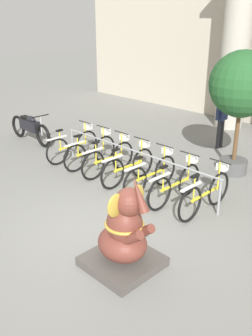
# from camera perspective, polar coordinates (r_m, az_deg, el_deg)

# --- Properties ---
(ground_plane) EXTENTS (60.00, 60.00, 0.00)m
(ground_plane) POSITION_cam_1_polar(r_m,az_deg,el_deg) (6.93, -3.70, -9.25)
(ground_plane) COLOR slate
(column_left) EXTENTS (1.18, 1.18, 5.16)m
(column_left) POSITION_cam_1_polar(r_m,az_deg,el_deg) (13.17, 16.44, 17.16)
(column_left) COLOR #ADA899
(column_left) RESTS_ON ground_plane
(bike_rack) EXTENTS (4.73, 0.05, 0.77)m
(bike_rack) POSITION_cam_1_polar(r_m,az_deg,el_deg) (8.59, 1.08, 1.93)
(bike_rack) COLOR gray
(bike_rack) RESTS_ON ground_plane
(bicycle_0) EXTENTS (0.48, 1.68, 0.97)m
(bicycle_0) POSITION_cam_1_polar(r_m,az_deg,el_deg) (10.04, -7.99, 3.48)
(bicycle_0) COLOR black
(bicycle_0) RESTS_ON ground_plane
(bicycle_1) EXTENTS (0.48, 1.68, 0.97)m
(bicycle_1) POSITION_cam_1_polar(r_m,az_deg,el_deg) (9.55, -5.32, 2.60)
(bicycle_1) COLOR black
(bicycle_1) RESTS_ON ground_plane
(bicycle_2) EXTENTS (0.48, 1.68, 0.97)m
(bicycle_2) POSITION_cam_1_polar(r_m,az_deg,el_deg) (9.05, -2.56, 1.56)
(bicycle_2) COLOR black
(bicycle_2) RESTS_ON ground_plane
(bicycle_3) EXTENTS (0.48, 1.68, 0.97)m
(bicycle_3) POSITION_cam_1_polar(r_m,az_deg,el_deg) (8.58, 0.47, 0.38)
(bicycle_3) COLOR black
(bicycle_3) RESTS_ON ground_plane
(bicycle_4) EXTENTS (0.48, 1.68, 0.97)m
(bicycle_4) POSITION_cam_1_polar(r_m,az_deg,el_deg) (8.15, 3.91, -0.91)
(bicycle_4) COLOR black
(bicycle_4) RESTS_ON ground_plane
(bicycle_5) EXTENTS (0.48, 1.68, 0.97)m
(bicycle_5) POSITION_cam_1_polar(r_m,az_deg,el_deg) (7.74, 7.61, -2.37)
(bicycle_5) COLOR black
(bicycle_5) RESTS_ON ground_plane
(bicycle_6) EXTENTS (0.48, 1.68, 0.97)m
(bicycle_6) POSITION_cam_1_polar(r_m,az_deg,el_deg) (7.44, 12.09, -3.78)
(bicycle_6) COLOR black
(bicycle_6) RESTS_ON ground_plane
(elephant_statue) EXTENTS (1.04, 1.04, 1.61)m
(elephant_statue) POSITION_cam_1_polar(r_m,az_deg,el_deg) (5.70, -0.28, -10.38)
(elephant_statue) COLOR #4C4742
(elephant_statue) RESTS_ON ground_plane
(motorcycle) EXTENTS (2.09, 0.55, 0.94)m
(motorcycle) POSITION_cam_1_polar(r_m,az_deg,el_deg) (11.74, -14.41, 6.03)
(motorcycle) COLOR black
(motorcycle) RESTS_ON ground_plane
(person_pedestrian) EXTENTS (0.23, 0.47, 1.72)m
(person_pedestrian) POSITION_cam_1_polar(r_m,az_deg,el_deg) (11.06, 14.43, 8.10)
(person_pedestrian) COLOR #28282D
(person_pedestrian) RESTS_ON ground_plane
(potted_tree) EXTENTS (1.51, 1.51, 2.92)m
(potted_tree) POSITION_cam_1_polar(r_m,az_deg,el_deg) (9.06, 17.27, 11.54)
(potted_tree) COLOR #4C4C4C
(potted_tree) RESTS_ON ground_plane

